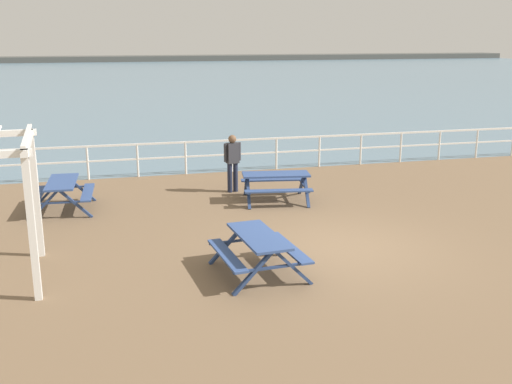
# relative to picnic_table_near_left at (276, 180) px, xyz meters

# --- Properties ---
(ground_plane) EXTENTS (30.00, 24.00, 0.20)m
(ground_plane) POSITION_rel_picnic_table_near_left_xyz_m (0.37, -3.89, -0.68)
(ground_plane) COLOR brown
(sea_band) EXTENTS (142.00, 90.00, 0.01)m
(sea_band) POSITION_rel_picnic_table_near_left_xyz_m (0.37, 48.86, -0.58)
(sea_band) COLOR slate
(sea_band) RESTS_ON ground
(distant_shoreline) EXTENTS (142.00, 6.00, 1.80)m
(distant_shoreline) POSITION_rel_picnic_table_near_left_xyz_m (0.37, 91.86, -0.58)
(distant_shoreline) COLOR #4C4C47
(distant_shoreline) RESTS_ON ground
(seaward_railing) EXTENTS (23.07, 0.07, 1.08)m
(seaward_railing) POSITION_rel_picnic_table_near_left_xyz_m (0.37, 3.86, 0.15)
(seaward_railing) COLOR white
(seaward_railing) RESTS_ON ground
(picnic_table_near_left) EXTENTS (2.01, 1.78, 0.80)m
(picnic_table_near_left) POSITION_rel_picnic_table_near_left_xyz_m (0.00, 0.00, 0.00)
(picnic_table_near_left) COLOR #334C84
(picnic_table_near_left) RESTS_ON ground
(picnic_table_near_right) EXTENTS (1.69, 1.93, 0.80)m
(picnic_table_near_right) POSITION_rel_picnic_table_near_left_xyz_m (-1.74, -4.84, 0.00)
(picnic_table_near_right) COLOR #334C84
(picnic_table_near_right) RESTS_ON ground
(picnic_table_mid_centre) EXTENTS (1.61, 1.87, 0.80)m
(picnic_table_mid_centre) POSITION_rel_picnic_table_near_left_xyz_m (-5.56, 0.50, 0.00)
(picnic_table_mid_centre) COLOR #334C84
(picnic_table_mid_centre) RESTS_ON ground
(visitor) EXTENTS (0.52, 0.29, 1.66)m
(visitor) POSITION_rel_picnic_table_near_left_xyz_m (-0.93, 1.27, 0.36)
(visitor) COLOR #1E2338
(visitor) RESTS_ON ground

